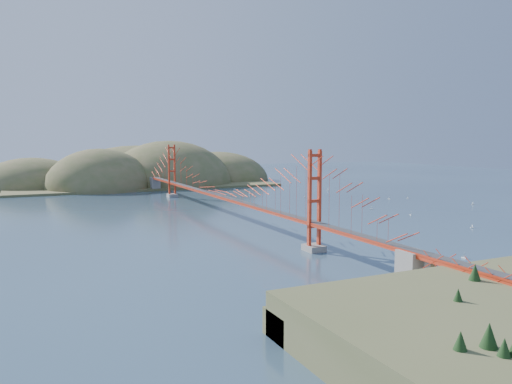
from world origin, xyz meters
name	(u,v)px	position (x,y,z in m)	size (l,w,h in m)	color
ground	(220,215)	(0.00, 0.00, 0.00)	(320.00, 320.00, 0.00)	#2A3F54
bridge	(220,174)	(0.00, 0.18, 7.01)	(2.20, 94.40, 12.00)	gray
approach_viaduct	(468,276)	(0.00, -51.91, 2.55)	(1.40, 12.00, 3.38)	red
promontory	(433,295)	(0.00, -48.50, 0.12)	(9.00, 6.00, 0.24)	#59544C
fort	(431,286)	(0.40, -47.80, 0.67)	(3.70, 2.30, 1.75)	maroon
far_headlands	(144,183)	(2.21, 68.52, 0.00)	(84.00, 58.00, 25.00)	olive
sailboat_14	(411,214)	(29.38, -13.51, 0.13)	(0.46, 0.50, 0.56)	white
sailboat_16	(305,197)	(26.61, 16.98, 0.15)	(0.61, 0.61, 0.65)	white
sailboat_9	(319,191)	(35.89, 25.85, 0.14)	(0.55, 0.55, 0.61)	white
sailboat_10	(464,257)	(12.77, -40.00, 0.15)	(0.48, 0.58, 0.67)	white
sailboat_2	(472,227)	(28.84, -26.85, 0.14)	(0.53, 0.53, 0.58)	white
sailboat_15	(277,187)	(30.92, 38.78, 0.14)	(0.52, 0.52, 0.57)	white
sailboat_1	(371,209)	(27.77, -5.01, 0.15)	(0.62, 0.62, 0.65)	white
sailboat_11	(473,204)	(50.21, -7.98, 0.15)	(0.60, 0.60, 0.64)	white
sailboat_12	(235,189)	(19.36, 40.09, 0.15)	(0.61, 0.61, 0.68)	white
sailboat_17	(321,188)	(39.97, 31.41, 0.14)	(0.51, 0.51, 0.58)	white
sailboat_7	(311,188)	(37.87, 32.90, 0.15)	(0.60, 0.60, 0.68)	white
sailboat_5	(408,198)	(46.11, 5.84, 0.14)	(0.49, 0.50, 0.57)	white
sailboat_3	(249,193)	(18.10, 28.16, 0.16)	(0.70, 0.70, 0.73)	white
sailboat_8	(328,190)	(39.28, 26.99, 0.16)	(0.65, 0.65, 0.74)	white
sailboat_extra_0	(389,198)	(41.35, 6.33, 0.15)	(0.58, 0.62, 0.69)	white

